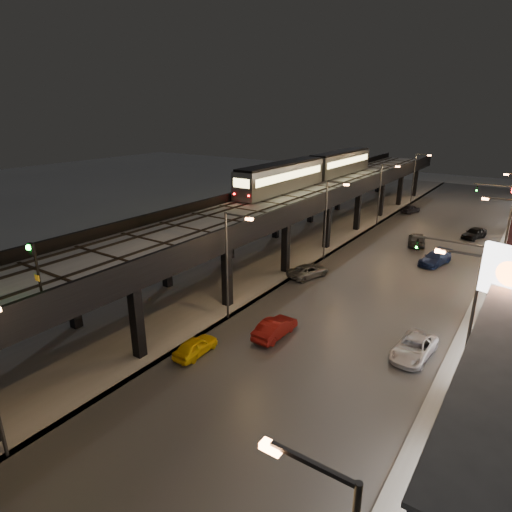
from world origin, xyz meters
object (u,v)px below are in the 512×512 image
Objects in this scene: car_near_white at (275,328)px; car_mid_dark at (417,240)px; rail_signal at (34,261)px; car_mid_silver at (308,271)px; car_taxi at (195,347)px; subway_train at (315,169)px; car_onc_white at (435,259)px; sign_citgo at (503,303)px; car_onc_dark at (414,349)px; car_far_white at (411,209)px; car_onc_red at (474,233)px.

car_mid_dark reaches higher than car_near_white.
rail_signal is 0.72× the size of car_mid_silver.
car_taxi is (2.91, 8.58, -8.38)m from rail_signal.
subway_train is 7.59× the size of car_mid_silver.
car_onc_white is 0.45× the size of sign_citgo.
car_mid_silver is at bearing 56.35° from car_mid_dark.
sign_citgo is at bearing -52.59° from car_onc_dark.
car_onc_dark is (22.07, -27.68, -7.68)m from subway_train.
car_taxi is 52.49m from car_far_white.
car_near_white is 0.90× the size of car_onc_dark.
car_mid_dark is (15.30, -0.95, -7.62)m from subway_train.
car_taxi is 0.79× the size of car_mid_silver.
car_near_white is 1.00× the size of car_onc_red.
car_near_white reaches higher than car_mid_silver.
subway_train reaches higher than car_near_white.
car_near_white is (6.22, 13.84, -8.30)m from rail_signal.
rail_signal is 0.70× the size of car_onc_dark.
car_taxi is 0.86× the size of car_near_white.
car_mid_silver is 14.98m from car_onc_white.
sign_citgo is (8.07, -27.82, 7.67)m from car_onc_white.
rail_signal is 0.91× the size of car_taxi.
car_taxi is at bearing 58.79° from car_near_white.
subway_train is at bearing 132.26° from car_onc_dark.
car_near_white is at bearing 110.85° from car_far_white.
car_onc_red is at bearing -101.66° from car_near_white.
car_taxi is at bearing -75.50° from subway_train.
sign_citgo is at bearing -179.20° from car_taxi.
car_mid_silver is (8.99, -18.44, -7.70)m from subway_train.
car_mid_dark is 9.01m from car_onc_red.
car_far_white is (-5.55, 17.43, -0.05)m from car_mid_dark.
car_far_white is 54.90m from sign_citgo.
car_mid_dark is 7.26m from car_onc_white.
car_mid_dark is at bearing -94.19° from car_near_white.
rail_signal reaches higher than car_far_white.
subway_train reaches higher than car_mid_dark.
car_onc_dark is at bearing 47.16° from rail_signal.
subway_train is at bearing 127.60° from sign_citgo.
car_mid_dark is 1.16× the size of car_onc_red.
car_onc_red is 42.34m from sign_citgo.
subway_train reaches higher than car_mid_silver.
car_onc_white is at bearing -20.93° from subway_train.
car_near_white is 0.88× the size of car_onc_white.
subway_train is 21.65m from car_onc_white.
car_onc_dark is at bearing -161.09° from car_near_white.
car_onc_red reaches higher than car_far_white.
car_onc_dark is 0.98× the size of car_onc_white.
car_mid_dark is at bearing -109.87° from car_onc_red.
car_onc_dark is at bearing 162.68° from car_mid_silver.
car_onc_dark is (13.09, -9.24, 0.02)m from car_mid_silver.
car_mid_dark is at bearing 107.92° from car_onc_dark.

